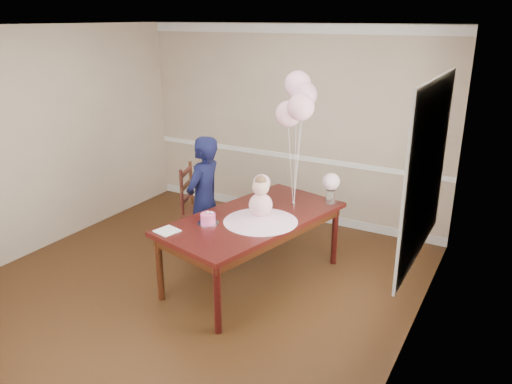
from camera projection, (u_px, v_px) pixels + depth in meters
The scene contains 49 objects.
floor at pixel (187, 291), 5.34m from camera, with size 4.50×5.00×0.00m, color black.
ceiling at pixel (173, 26), 4.44m from camera, with size 4.50×5.00×0.02m, color white.
wall_back at pixel (290, 125), 6.95m from camera, with size 4.50×0.02×2.70m, color tan.
wall_left at pixel (29, 144), 5.93m from camera, with size 0.02×5.00×2.70m, color tan.
wall_right at pixel (414, 212), 3.86m from camera, with size 0.02×5.00×2.70m, color tan.
chair_rail_trim at pixel (289, 156), 7.09m from camera, with size 4.50×0.02×0.07m, color white.
crown_molding at pixel (292, 29), 6.52m from camera, with size 4.50×0.02×0.12m, color silver.
baseboard_trim at pixel (288, 211), 7.37m from camera, with size 4.50×0.02×0.12m, color silver.
window_frame at pixel (427, 170), 4.22m from camera, with size 0.02×1.66×1.56m, color silver.
window_blinds at pixel (425, 170), 4.22m from camera, with size 0.01×1.50×1.40m, color white.
dining_table_top at pixel (253, 218), 5.33m from camera, with size 1.02×2.04×0.05m, color black.
table_apron at pixel (253, 225), 5.35m from camera, with size 0.92×1.94×0.10m, color black.
table_leg_fl at pixel (160, 268), 5.08m from camera, with size 0.07×0.07×0.72m, color black.
table_leg_fr at pixel (217, 299), 4.53m from camera, with size 0.07×0.07×0.72m, color black.
table_leg_bl at pixel (279, 217), 6.38m from camera, with size 0.07×0.07×0.72m, color black.
table_leg_br at pixel (335, 236), 5.84m from camera, with size 0.07×0.07×0.72m, color black.
baby_skirt at pixel (261, 217), 5.17m from camera, with size 0.78×0.78×0.10m, color #FFBBDB.
baby_torso at pixel (261, 205), 5.13m from camera, with size 0.25×0.25×0.25m, color #FFA1D5.
baby_head at pixel (261, 187), 5.06m from camera, with size 0.17×0.17×0.17m, color beige.
baby_hair at pixel (261, 181), 5.04m from camera, with size 0.12×0.12×0.12m, color brown.
cake_platter at pixel (208, 223), 5.13m from camera, with size 0.22×0.22×0.01m, color #B5B5B9.
birthday_cake at pixel (208, 218), 5.11m from camera, with size 0.15×0.15×0.10m, color #F24C94.
cake_flower_a at pixel (208, 212), 5.09m from camera, with size 0.03×0.03×0.03m, color white.
cake_flower_b at pixel (211, 212), 5.08m from camera, with size 0.03×0.03×0.03m, color white.
rose_vase_near at pixel (262, 198), 5.60m from camera, with size 0.10×0.10×0.16m, color silver.
roses_near at pixel (262, 183), 5.54m from camera, with size 0.19×0.19×0.19m, color white.
rose_vase_far at pixel (330, 197), 5.65m from camera, with size 0.10×0.10×0.16m, color white.
roses_far at pixel (331, 182), 5.59m from camera, with size 0.19×0.19×0.19m, color beige.
napkin at pixel (167, 231), 4.94m from camera, with size 0.20×0.20×0.01m, color white.
balloon_weight at pixel (293, 204), 5.64m from camera, with size 0.04×0.04×0.02m, color silver.
balloon_a at pixel (288, 114), 5.37m from camera, with size 0.29×0.29×0.29m, color #FFB4C5.
balloon_b at pixel (301, 107), 5.17m from camera, with size 0.29×0.29×0.29m, color #F4ADBE.
balloon_c at pixel (304, 95), 5.29m from camera, with size 0.29×0.29×0.29m, color #E09EBD.
balloon_d at pixel (298, 84), 5.34m from camera, with size 0.29×0.29×0.29m, color #FFB4D1.
balloon_ribbon_a at pixel (291, 167), 5.53m from camera, with size 0.00×0.00×0.86m, color white.
balloon_ribbon_b at pixel (297, 164), 5.43m from camera, with size 0.00×0.00×0.96m, color white.
balloon_ribbon_c at pixel (298, 158), 5.49m from camera, with size 0.00×0.00×1.06m, color white.
balloon_ribbon_d at pixel (295, 152), 5.52m from camera, with size 0.00×0.00×1.17m, color white.
dining_chair_seat at pixel (204, 212), 6.23m from camera, with size 0.46×0.46×0.05m, color #3C1C10.
chair_leg_fl at pixel (186, 235), 6.17m from camera, with size 0.04×0.04×0.45m, color #3D1610.
chair_leg_fr at pixel (215, 237), 6.11m from camera, with size 0.04×0.04×0.45m, color #391C0F.
chair_leg_bl at pixel (194, 223), 6.52m from camera, with size 0.04×0.04×0.45m, color #36120E.
chair_leg_br at pixel (222, 225), 6.46m from camera, with size 0.04×0.04×0.45m, color #391F0F.
chair_back_post_l at pixel (182, 193), 5.99m from camera, with size 0.04×0.04×0.59m, color #3B1310.
chair_back_post_r at pixel (191, 183), 6.34m from camera, with size 0.04×0.04×0.59m, color #3B1C10.
chair_slat_low at pixel (187, 198), 6.21m from camera, with size 0.03×0.42×0.05m, color #35110E.
chair_slat_mid at pixel (186, 185), 6.15m from camera, with size 0.03×0.42×0.05m, color #39210F.
chair_slat_top at pixel (186, 172), 6.10m from camera, with size 0.03×0.42×0.05m, color #3E1811.
woman at pixel (204, 201), 5.77m from camera, with size 0.56×0.37×1.53m, color black.
Camera 1 is at (2.93, -3.73, 2.78)m, focal length 35.00 mm.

